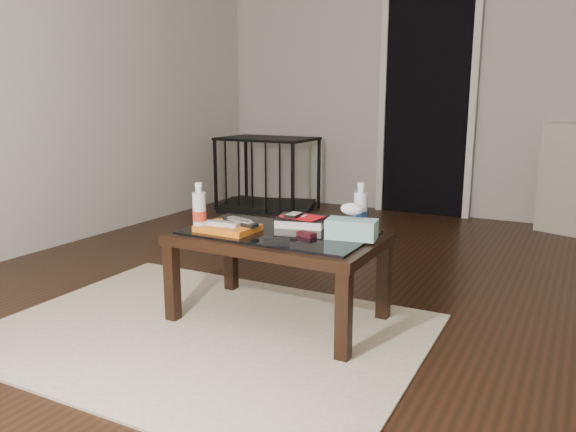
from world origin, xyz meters
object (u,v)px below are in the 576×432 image
object	(u,v)px
water_bottle_left	(199,207)
tissue_box	(352,229)
pet_crate	(268,186)
textbook	(302,221)
water_bottle_right	(361,207)
coffee_table	(278,244)

from	to	relation	value
water_bottle_left	tissue_box	xyz separation A→B (m)	(0.71, 0.21, -0.07)
pet_crate	textbook	distance (m)	2.75
pet_crate	water_bottle_left	size ratio (longest dim) A/B	4.39
water_bottle_right	tissue_box	xyz separation A→B (m)	(0.02, -0.16, -0.07)
pet_crate	textbook	bearing A→B (deg)	-74.76
pet_crate	water_bottle_left	distance (m)	2.87
coffee_table	pet_crate	size ratio (longest dim) A/B	0.96
tissue_box	pet_crate	bearing A→B (deg)	118.78
pet_crate	water_bottle_left	xyz separation A→B (m)	(1.14, -2.61, 0.35)
water_bottle_left	tissue_box	size ratio (longest dim) A/B	1.03
coffee_table	water_bottle_left	xyz separation A→B (m)	(-0.35, -0.17, 0.18)
water_bottle_right	textbook	bearing A→B (deg)	-173.56
pet_crate	water_bottle_right	xyz separation A→B (m)	(1.84, -2.24, 0.35)
coffee_table	textbook	xyz separation A→B (m)	(0.04, 0.17, 0.09)
pet_crate	coffee_table	bearing A→B (deg)	-77.39
pet_crate	tissue_box	world-z (taller)	pet_crate
textbook	tissue_box	distance (m)	0.35
water_bottle_left	tissue_box	distance (m)	0.75
coffee_table	water_bottle_right	bearing A→B (deg)	30.76
water_bottle_right	tissue_box	distance (m)	0.18
textbook	water_bottle_left	distance (m)	0.53
tissue_box	water_bottle_left	bearing A→B (deg)	-172.59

